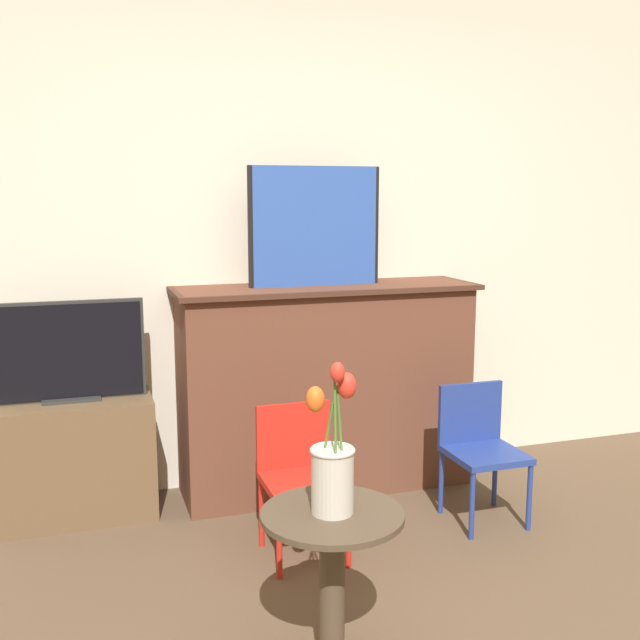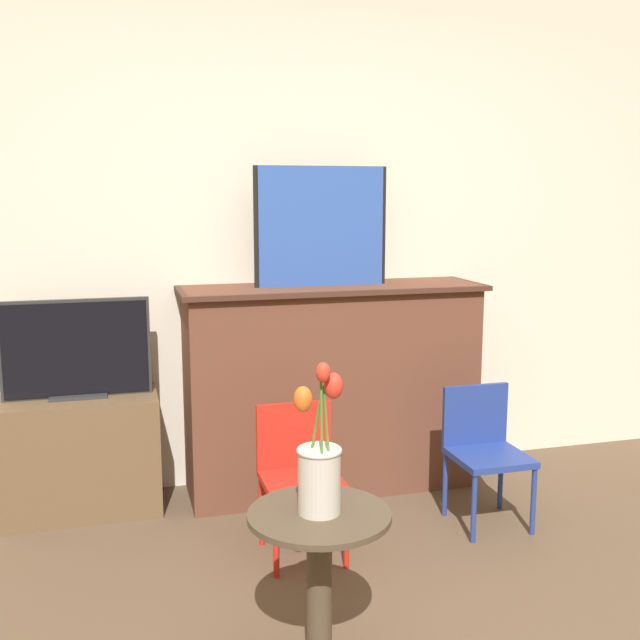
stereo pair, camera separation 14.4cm
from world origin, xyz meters
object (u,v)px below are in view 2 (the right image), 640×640
at_px(painting, 321,226).
at_px(chair_blue, 484,445).
at_px(tv_monitor, 76,350).
at_px(chair_red, 299,469).
at_px(vase_tulips, 319,465).

relative_size(painting, chair_blue, 1.07).
height_order(tv_monitor, chair_red, tv_monitor).
height_order(painting, chair_red, painting).
xyz_separation_m(tv_monitor, chair_red, (0.91, -0.68, -0.43)).
xyz_separation_m(painting, tv_monitor, (-1.20, 0.01, -0.57)).
bearing_deg(chair_red, chair_blue, 4.15).
bearing_deg(vase_tulips, tv_monitor, 117.33).
xyz_separation_m(painting, chair_blue, (0.62, -0.60, -1.00)).
distance_m(chair_blue, vase_tulips, 1.41).
xyz_separation_m(tv_monitor, chair_blue, (1.82, -0.61, -0.43)).
height_order(tv_monitor, chair_blue, tv_monitor).
bearing_deg(tv_monitor, chair_red, -36.50).
relative_size(tv_monitor, vase_tulips, 1.40).
bearing_deg(vase_tulips, painting, 74.05).
distance_m(tv_monitor, chair_red, 1.22).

